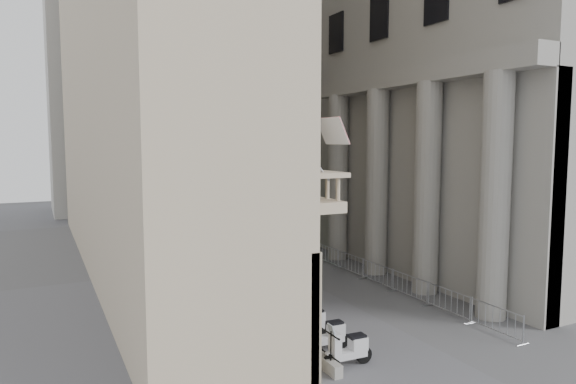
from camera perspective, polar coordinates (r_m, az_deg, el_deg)
name	(u,v)px	position (r m, az deg, el deg)	size (l,w,h in m)	color
far_building	(159,69)	(58.60, -14.18, 13.06)	(22.00, 10.00, 30.00)	beige
iron_fence	(204,274)	(28.85, -9.32, -8.96)	(0.30, 28.00, 1.40)	black
blue_awning	(281,237)	(39.13, -0.82, -5.03)	(1.60, 3.00, 3.00)	navy
flag	(331,365)	(17.61, 4.76, -18.60)	(1.00, 1.40, 8.20)	#9E0C11
scooter_0	(348,366)	(17.57, 6.73, -18.68)	(0.56, 1.40, 1.50)	silver
scooter_1	(327,351)	(18.64, 4.34, -17.19)	(0.56, 1.40, 1.50)	silver
scooter_2	(308,337)	(19.74, 2.25, -15.84)	(0.56, 1.40, 1.50)	silver
scooter_3	(292,326)	(20.87, 0.41, -14.62)	(0.56, 1.40, 1.50)	silver
scooter_4	(277,315)	(22.03, -1.23, -13.52)	(0.56, 1.40, 1.50)	silver
scooter_5	(264,306)	(23.21, -2.68, -12.52)	(0.56, 1.40, 1.50)	silver
scooter_6	(252,297)	(24.41, -3.99, -11.61)	(0.56, 1.40, 1.50)	silver
scooter_7	(242,290)	(25.63, -5.16, -10.77)	(0.56, 1.40, 1.50)	silver
scooter_8	(232,283)	(26.86, -6.22, -10.02)	(0.56, 1.40, 1.50)	silver
scooter_9	(223,277)	(28.10, -7.19, -9.32)	(0.56, 1.40, 1.50)	silver
scooter_10	(215,271)	(29.36, -8.07, -8.68)	(0.56, 1.40, 1.50)	silver
scooter_11	(208,266)	(30.62, -8.87, -8.10)	(0.56, 1.40, 1.50)	silver
scooter_12	(201,261)	(31.89, -9.61, -7.56)	(0.56, 1.40, 1.50)	silver
barrier_0	(496,334)	(21.50, 22.07, -14.43)	(0.60, 2.40, 1.10)	#B4B7BD
barrier_1	(448,314)	(23.13, 17.34, -12.83)	(0.60, 2.40, 1.10)	#B4B7BD
barrier_2	(409,298)	(24.91, 13.31, -11.39)	(0.60, 2.40, 1.10)	#B4B7BD
barrier_3	(377,285)	(26.80, 9.86, -10.10)	(0.60, 2.40, 1.10)	#B4B7BD
barrier_4	(350,273)	(28.78, 6.90, -8.96)	(0.60, 2.40, 1.10)	#B4B7BD
barrier_5	(327,264)	(30.84, 4.34, -7.94)	(0.60, 2.40, 1.10)	#B4B7BD
security_tent	(191,207)	(38.56, -10.73, -1.64)	(3.57, 3.57, 2.90)	silver
street_lamp	(209,187)	(28.35, -8.81, 0.51)	(2.60, 0.23, 7.97)	gray
info_kiosk	(206,237)	(34.31, -9.14, -4.94)	(0.54, 0.96, 1.95)	black
pedestrian_a	(219,227)	(39.20, -7.71, -3.88)	(0.58, 0.38, 1.59)	#0D1234
pedestrian_b	(242,230)	(37.21, -5.13, -4.20)	(0.87, 0.68, 1.80)	black
pedestrian_c	(187,219)	(42.76, -11.11, -2.98)	(0.89, 0.58, 1.83)	black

